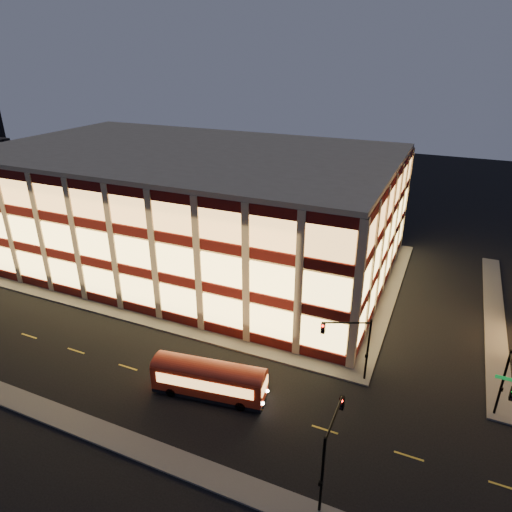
% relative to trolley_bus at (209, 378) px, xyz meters
% --- Properties ---
extents(ground, '(200.00, 200.00, 0.00)m').
position_rel_trolley_bus_xyz_m(ground, '(-12.36, 6.12, -1.73)').
color(ground, black).
rests_on(ground, ground).
extents(sidewalk_office_south, '(54.00, 2.00, 0.15)m').
position_rel_trolley_bus_xyz_m(sidewalk_office_south, '(-15.36, 7.12, -1.65)').
color(sidewalk_office_south, '#514F4C').
rests_on(sidewalk_office_south, ground).
extents(sidewalk_office_east, '(2.00, 30.00, 0.15)m').
position_rel_trolley_bus_xyz_m(sidewalk_office_east, '(10.64, 23.12, -1.65)').
color(sidewalk_office_east, '#514F4C').
rests_on(sidewalk_office_east, ground).
extents(sidewalk_tower_west, '(2.00, 30.00, 0.15)m').
position_rel_trolley_bus_xyz_m(sidewalk_tower_west, '(21.64, 23.12, -1.65)').
color(sidewalk_tower_west, '#514F4C').
rests_on(sidewalk_tower_west, ground).
extents(sidewalk_near, '(100.00, 2.00, 0.15)m').
position_rel_trolley_bus_xyz_m(sidewalk_near, '(-12.36, -6.88, -1.65)').
color(sidewalk_near, '#514F4C').
rests_on(sidewalk_near, ground).
extents(office_building, '(50.45, 30.45, 14.50)m').
position_rel_trolley_bus_xyz_m(office_building, '(-15.27, 23.04, 5.52)').
color(office_building, tan).
rests_on(office_building, ground).
extents(traffic_signal_far, '(3.79, 1.87, 6.00)m').
position_rel_trolley_bus_xyz_m(traffic_signal_far, '(9.85, 6.36, 2.39)').
color(traffic_signal_far, black).
rests_on(traffic_signal_far, ground).
extents(traffic_signal_right, '(1.20, 4.37, 6.00)m').
position_rel_trolley_bus_xyz_m(traffic_signal_right, '(21.14, 5.50, 2.38)').
color(traffic_signal_right, black).
rests_on(traffic_signal_right, ground).
extents(traffic_signal_near, '(0.32, 4.45, 6.00)m').
position_rel_trolley_bus_xyz_m(traffic_signal_near, '(11.14, -4.91, 2.40)').
color(traffic_signal_near, black).
rests_on(traffic_signal_near, ground).
extents(trolley_bus, '(9.43, 3.60, 3.11)m').
position_rel_trolley_bus_xyz_m(trolley_bus, '(0.00, 0.00, 0.00)').
color(trolley_bus, '#A01D08').
rests_on(trolley_bus, ground).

